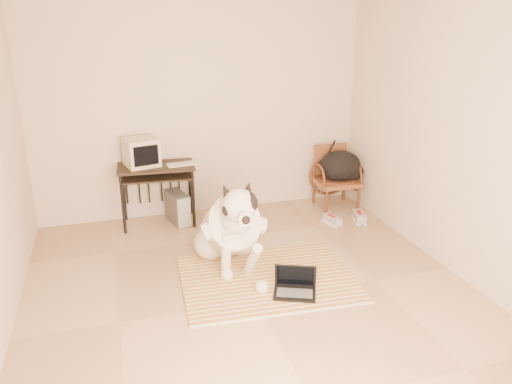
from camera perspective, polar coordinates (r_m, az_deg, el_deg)
name	(u,v)px	position (r m, az deg, el deg)	size (l,w,h in m)	color
floor	(255,300)	(4.52, -0.06, -12.25)	(4.50, 4.50, 0.00)	tan
wall_back	(201,105)	(6.11, -6.31, 9.82)	(4.50, 4.50, 0.00)	beige
wall_front	(424,300)	(2.08, 18.65, -11.60)	(4.50, 4.50, 0.00)	beige
wall_right	(467,136)	(4.92, 22.94, 5.95)	(4.50, 4.50, 0.00)	beige
rug	(267,279)	(4.82, 1.31, -9.88)	(1.69, 1.34, 0.02)	orange
dog	(231,229)	(4.92, -2.89, -4.25)	(0.67, 1.39, 1.00)	silver
laptop	(295,286)	(4.58, 4.48, -10.66)	(0.45, 0.40, 0.26)	black
computer_desk	(156,174)	(5.92, -11.31, 2.01)	(0.91, 0.55, 0.73)	black
crt_monitor	(141,152)	(5.89, -12.97, 4.45)	(0.43, 0.41, 0.32)	beige
desk_keyboard	(182,164)	(5.86, -8.41, 3.18)	(0.36, 0.13, 0.02)	beige
pc_tower	(178,208)	(6.06, -8.89, -1.81)	(0.26, 0.43, 0.38)	#4F4F51
rattan_chair	(335,177)	(6.52, 9.02, 1.70)	(0.54, 0.52, 0.79)	brown
backpack	(342,167)	(6.44, 9.77, 2.82)	(0.58, 0.45, 0.40)	black
sneaker_left	(332,220)	(6.09, 8.70, -3.19)	(0.16, 0.29, 0.10)	white
sneaker_right	(359,217)	(6.21, 11.71, -2.84)	(0.20, 0.33, 0.11)	white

